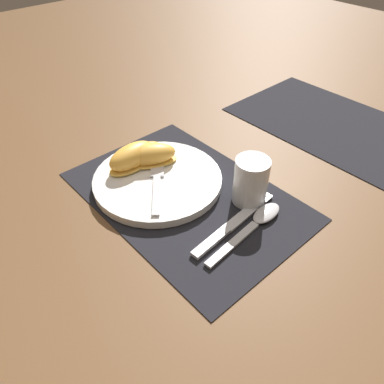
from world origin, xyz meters
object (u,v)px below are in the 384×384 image
(fork, at_px, (157,179))
(spoon, at_px, (258,221))
(juice_glass, at_px, (250,183))
(citrus_wedge_1, at_px, (140,154))
(knife, at_px, (232,224))
(citrus_wedge_0, at_px, (151,155))
(citrus_wedge_2, at_px, (132,157))
(plate, at_px, (158,180))

(fork, bearing_deg, spoon, 19.45)
(juice_glass, bearing_deg, spoon, -33.37)
(fork, xyz_separation_m, citrus_wedge_1, (-0.08, 0.02, 0.01))
(juice_glass, distance_m, citrus_wedge_1, 0.24)
(knife, distance_m, spoon, 0.05)
(fork, xyz_separation_m, citrus_wedge_0, (-0.05, 0.03, 0.02))
(knife, xyz_separation_m, citrus_wedge_2, (-0.24, -0.04, 0.03))
(knife, bearing_deg, fork, -169.65)
(juice_glass, height_order, fork, juice_glass)
(juice_glass, height_order, citrus_wedge_0, juice_glass)
(citrus_wedge_1, xyz_separation_m, citrus_wedge_2, (0.01, -0.02, 0.01))
(spoon, xyz_separation_m, fork, (-0.20, -0.07, 0.01))
(citrus_wedge_1, height_order, citrus_wedge_2, citrus_wedge_2)
(spoon, bearing_deg, juice_glass, 146.63)
(juice_glass, relative_size, citrus_wedge_0, 0.75)
(citrus_wedge_0, bearing_deg, spoon, 9.32)
(knife, height_order, spoon, spoon)
(knife, height_order, citrus_wedge_0, citrus_wedge_0)
(juice_glass, bearing_deg, knife, -69.49)
(juice_glass, distance_m, spoon, 0.07)
(plate, distance_m, citrus_wedge_2, 0.07)
(plate, xyz_separation_m, spoon, (0.21, 0.06, -0.00))
(fork, distance_m, citrus_wedge_1, 0.08)
(fork, distance_m, citrus_wedge_2, 0.07)
(knife, relative_size, spoon, 1.08)
(spoon, bearing_deg, citrus_wedge_0, -170.68)
(spoon, bearing_deg, citrus_wedge_1, -168.88)
(juice_glass, xyz_separation_m, citrus_wedge_2, (-0.22, -0.11, -0.00))
(citrus_wedge_2, bearing_deg, juice_glass, 26.82)
(fork, bearing_deg, citrus_wedge_1, 168.45)
(knife, xyz_separation_m, fork, (-0.17, -0.03, 0.02))
(plate, relative_size, fork, 1.69)
(spoon, xyz_separation_m, citrus_wedge_0, (-0.25, -0.04, 0.03))
(juice_glass, bearing_deg, citrus_wedge_2, -153.18)
(knife, distance_m, fork, 0.18)
(knife, bearing_deg, plate, -172.31)
(plate, distance_m, citrus_wedge_1, 0.07)
(citrus_wedge_0, relative_size, citrus_wedge_2, 1.05)
(spoon, bearing_deg, citrus_wedge_2, -164.31)
(spoon, height_order, fork, fork)
(spoon, xyz_separation_m, citrus_wedge_1, (-0.28, -0.05, 0.03))
(juice_glass, xyz_separation_m, citrus_wedge_1, (-0.22, -0.09, -0.01))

